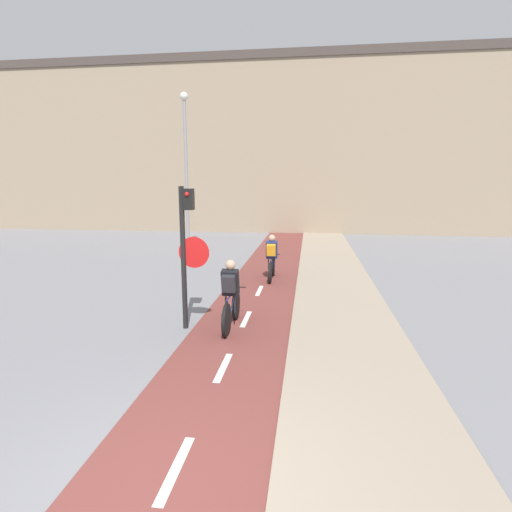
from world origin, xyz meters
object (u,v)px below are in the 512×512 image
cyclist_near (231,297)px  cyclist_far (272,259)px  street_lamp_far (186,157)px  traffic_light_pole (187,242)px

cyclist_near → cyclist_far: (0.47, 4.53, -0.01)m
street_lamp_far → cyclist_far: (4.33, -4.91, -3.56)m
cyclist_near → cyclist_far: cyclist_near is taller
traffic_light_pole → cyclist_far: traffic_light_pole is taller
traffic_light_pole → street_lamp_far: 10.27m
street_lamp_far → cyclist_far: bearing=-48.6°
street_lamp_far → traffic_light_pole: bearing=-72.8°
traffic_light_pole → street_lamp_far: street_lamp_far is taller
cyclist_far → street_lamp_far: bearing=131.4°
cyclist_near → cyclist_far: bearing=84.1°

